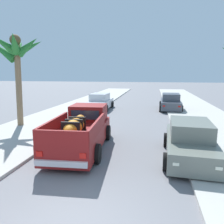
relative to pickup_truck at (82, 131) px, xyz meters
name	(u,v)px	position (x,y,z in m)	size (l,w,h in m)	color
sidewalk_left	(62,115)	(-4.04, 6.78, -0.75)	(4.88, 60.00, 0.12)	#B2AFA8
sidewalk_right	(205,121)	(6.83, 6.78, -0.75)	(4.88, 60.00, 0.12)	#B2AFA8
curb_left	(74,116)	(-3.00, 6.78, -0.76)	(0.16, 60.00, 0.10)	silver
curb_right	(190,120)	(5.78, 6.78, -0.76)	(0.16, 60.00, 0.10)	silver
pickup_truck	(82,131)	(0.00, 0.00, 0.00)	(2.49, 5.33, 1.80)	maroon
car_left_near	(190,141)	(4.64, -0.34, -0.10)	(2.20, 4.33, 1.54)	slate
car_right_near	(171,102)	(4.77, 11.54, -0.10)	(2.12, 4.30, 1.54)	#474C56
car_left_mid	(100,102)	(-1.79, 10.44, -0.10)	(2.05, 4.27, 1.54)	silver
palm_tree_left_fore	(16,52)	(-5.23, 3.17, 3.88)	(3.65, 3.79, 5.75)	#846B4C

